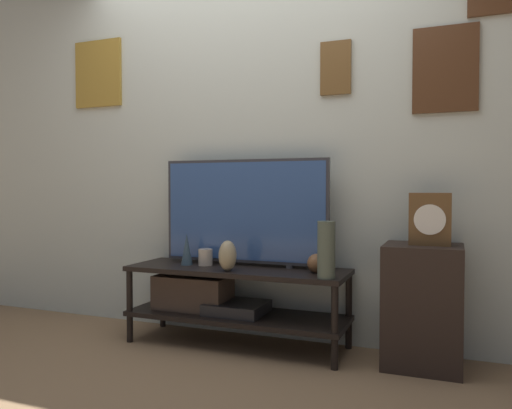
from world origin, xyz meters
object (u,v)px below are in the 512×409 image
Objects in this scene: television at (244,211)px; candle_jar at (205,257)px; vase_urn_stoneware at (228,256)px; vase_round_glass at (317,263)px; vase_slim_bronze at (187,249)px; mantel_clock at (430,219)px; vase_tall_ceramic at (326,250)px.

candle_jar is (-0.24, -0.09, -0.30)m from television.
vase_round_glass is (0.51, 0.13, -0.04)m from vase_urn_stoneware.
television is 5.42× the size of vase_slim_bronze.
television is at bearing 88.82° from vase_urn_stoneware.
vase_urn_stoneware is at bearing -171.49° from mantel_clock.
mantel_clock is (1.49, 0.05, 0.23)m from vase_slim_bronze.
vase_tall_ceramic reaches higher than vase_round_glass.
vase_slim_bronze is 0.37m from vase_urn_stoneware.
television is 0.39m from candle_jar.
candle_jar is at bearing 168.77° from vase_tall_ceramic.
vase_slim_bronze is at bearing -178.02° from mantel_clock.
vase_tall_ceramic is at bearing -160.42° from mantel_clock.
vase_round_glass is (0.86, 0.01, -0.05)m from vase_slim_bronze.
vase_round_glass is 0.68m from mantel_clock.
vase_round_glass is 0.40× the size of mantel_clock.
vase_tall_ceramic is 0.20m from vase_round_glass.
vase_round_glass is 0.74m from candle_jar.
vase_urn_stoneware is 1.75× the size of candle_jar.
vase_round_glass is at bearing -11.80° from television.
candle_jar is at bearing -179.02° from mantel_clock.
vase_tall_ceramic is at bearing -1.82° from vase_urn_stoneware.
vase_urn_stoneware is 1.17m from mantel_clock.
vase_urn_stoneware is at bearing -91.18° from television.
mantel_clock is at bearing 3.59° from vase_round_glass.
vase_slim_bronze is at bearing -161.70° from television.
vase_urn_stoneware is 1.63× the size of vase_round_glass.
vase_tall_ceramic reaches higher than candle_jar.
vase_urn_stoneware is (0.35, -0.12, -0.01)m from vase_slim_bronze.
vase_round_glass is at bearing -1.22° from candle_jar.
vase_slim_bronze is at bearing -167.03° from candle_jar.
mantel_clock is at bearing 1.98° from vase_slim_bronze.
television is 10.52× the size of candle_jar.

